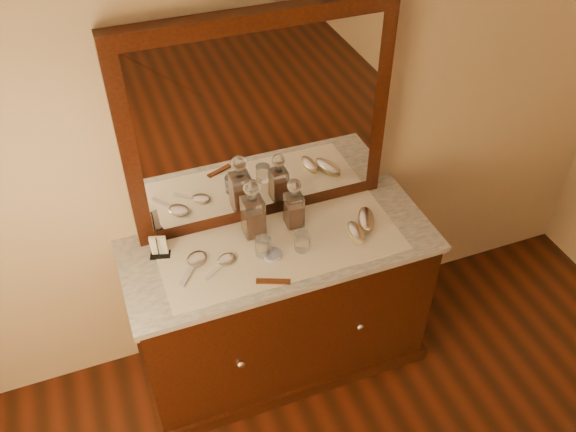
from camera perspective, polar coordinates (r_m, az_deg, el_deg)
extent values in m
plane|color=tan|center=(2.63, -3.09, 10.26)|extent=(4.50, 4.50, 0.00)
cube|color=black|center=(3.07, -0.67, -8.60)|extent=(1.40, 0.55, 0.82)
cube|color=black|center=(3.36, -0.62, -12.68)|extent=(1.46, 0.59, 0.08)
sphere|color=silver|center=(2.81, -4.52, -13.83)|extent=(0.04, 0.04, 0.04)
sphere|color=silver|center=(2.95, 6.84, -10.40)|extent=(0.04, 0.04, 0.04)
cube|color=white|center=(2.75, -0.74, -2.87)|extent=(1.44, 0.59, 0.03)
cube|color=black|center=(2.62, -2.71, 8.80)|extent=(1.20, 0.08, 1.00)
cube|color=white|center=(2.59, -2.46, 8.42)|extent=(1.06, 0.01, 0.86)
cube|color=white|center=(2.73, -0.60, -2.89)|extent=(1.10, 0.45, 0.00)
cylinder|color=silver|center=(2.68, -1.50, -3.67)|extent=(0.09, 0.09, 0.02)
cube|color=brown|center=(2.57, -1.40, -6.22)|extent=(0.15, 0.08, 0.01)
cube|color=black|center=(2.75, -12.00, -3.63)|extent=(0.10, 0.08, 0.01)
cylinder|color=black|center=(2.68, -12.24, -3.06)|extent=(0.01, 0.01, 0.13)
cylinder|color=black|center=(2.72, -12.14, -2.27)|extent=(0.01, 0.01, 0.13)
cube|color=white|center=(2.71, -12.18, -2.73)|extent=(0.08, 0.05, 0.11)
cube|color=#8E4214|center=(2.75, -3.30, -0.53)|extent=(0.08, 0.08, 0.14)
cube|color=white|center=(2.73, -3.33, -0.06)|extent=(0.09, 0.09, 0.20)
cylinder|color=white|center=(2.66, -3.42, 1.80)|extent=(0.04, 0.04, 0.03)
sphere|color=white|center=(2.62, -3.47, 2.72)|extent=(0.08, 0.08, 0.08)
cube|color=#8E4214|center=(2.80, 0.57, 0.16)|extent=(0.07, 0.07, 0.12)
cube|color=white|center=(2.78, 0.57, 0.55)|extent=(0.08, 0.08, 0.17)
cylinder|color=white|center=(2.72, 0.58, 2.12)|extent=(0.03, 0.03, 0.03)
sphere|color=white|center=(2.69, 0.59, 2.89)|extent=(0.07, 0.07, 0.07)
ellipsoid|color=#98875D|center=(2.79, 6.45, -1.72)|extent=(0.07, 0.15, 0.02)
ellipsoid|color=silver|center=(2.77, 6.48, -1.45)|extent=(0.07, 0.15, 0.02)
ellipsoid|color=#98875D|center=(2.85, 7.40, -0.54)|extent=(0.13, 0.18, 0.03)
ellipsoid|color=silver|center=(2.84, 7.44, -0.23)|extent=(0.13, 0.18, 0.03)
ellipsoid|color=silver|center=(2.69, -8.66, -4.04)|extent=(0.13, 0.14, 0.02)
cube|color=silver|center=(2.63, -9.49, -5.50)|extent=(0.10, 0.12, 0.01)
ellipsoid|color=silver|center=(2.67, -5.84, -4.12)|extent=(0.12, 0.11, 0.02)
cube|color=silver|center=(2.63, -7.01, -5.21)|extent=(0.11, 0.08, 0.01)
cylinder|color=white|center=(2.69, 1.36, -2.44)|extent=(0.07, 0.07, 0.08)
cylinder|color=white|center=(2.67, -2.37, -2.88)|extent=(0.07, 0.07, 0.08)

